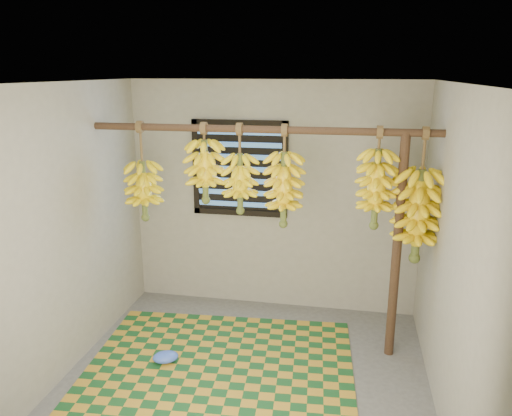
% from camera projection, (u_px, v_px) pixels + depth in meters
% --- Properties ---
extents(floor, '(3.00, 3.00, 0.01)m').
position_uv_depth(floor, '(243.00, 384.00, 4.09)').
color(floor, '#535353').
rests_on(floor, ground).
extents(ceiling, '(3.00, 3.00, 0.01)m').
position_uv_depth(ceiling, '(241.00, 82.00, 3.45)').
color(ceiling, silver).
rests_on(ceiling, wall_back).
extents(wall_back, '(3.00, 0.01, 2.40)m').
position_uv_depth(wall_back, '(273.00, 198.00, 5.19)').
color(wall_back, gray).
rests_on(wall_back, floor).
extents(wall_left, '(0.01, 3.00, 2.40)m').
position_uv_depth(wall_left, '(61.00, 234.00, 4.04)').
color(wall_left, gray).
rests_on(wall_left, floor).
extents(wall_right, '(0.01, 3.00, 2.40)m').
position_uv_depth(wall_right, '(452.00, 260.00, 3.50)').
color(wall_right, gray).
rests_on(wall_right, floor).
extents(window, '(1.00, 0.04, 1.00)m').
position_uv_depth(window, '(240.00, 169.00, 5.15)').
color(window, black).
rests_on(window, wall_back).
extents(hanging_pole, '(3.00, 0.06, 0.06)m').
position_uv_depth(hanging_pole, '(259.00, 129.00, 4.22)').
color(hanging_pole, '#493121').
rests_on(hanging_pole, wall_left).
extents(support_post, '(0.08, 0.08, 2.00)m').
position_uv_depth(support_post, '(397.00, 250.00, 4.27)').
color(support_post, '#493121').
rests_on(support_post, floor).
extents(woven_mat, '(2.40, 1.98, 0.01)m').
position_uv_depth(woven_mat, '(220.00, 367.00, 4.31)').
color(woven_mat, '#164D22').
rests_on(woven_mat, floor).
extents(plastic_bag, '(0.27, 0.24, 0.09)m').
position_uv_depth(plastic_bag, '(166.00, 357.00, 4.37)').
color(plastic_bag, '#3E64E7').
rests_on(plastic_bag, woven_mat).
extents(banana_bunch_a, '(0.33, 0.33, 0.91)m').
position_uv_depth(banana_bunch_a, '(144.00, 191.00, 4.57)').
color(banana_bunch_a, brown).
rests_on(banana_bunch_a, hanging_pole).
extents(banana_bunch_b, '(0.34, 0.34, 0.71)m').
position_uv_depth(banana_bunch_b, '(205.00, 171.00, 4.41)').
color(banana_bunch_b, brown).
rests_on(banana_bunch_b, hanging_pole).
extents(banana_bunch_c, '(0.32, 0.32, 0.79)m').
position_uv_depth(banana_bunch_c, '(240.00, 183.00, 4.38)').
color(banana_bunch_c, brown).
rests_on(banana_bunch_c, hanging_pole).
extents(banana_bunch_d, '(0.32, 0.32, 0.89)m').
position_uv_depth(banana_bunch_d, '(284.00, 190.00, 4.32)').
color(banana_bunch_d, brown).
rests_on(banana_bunch_d, hanging_pole).
extents(banana_bunch_e, '(0.42, 0.42, 1.13)m').
position_uv_depth(banana_bunch_e, '(418.00, 216.00, 4.16)').
color(banana_bunch_e, brown).
rests_on(banana_bunch_e, hanging_pole).
extents(banana_bunch_f, '(0.31, 0.31, 0.86)m').
position_uv_depth(banana_bunch_f, '(376.00, 189.00, 4.16)').
color(banana_bunch_f, brown).
rests_on(banana_bunch_f, hanging_pole).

